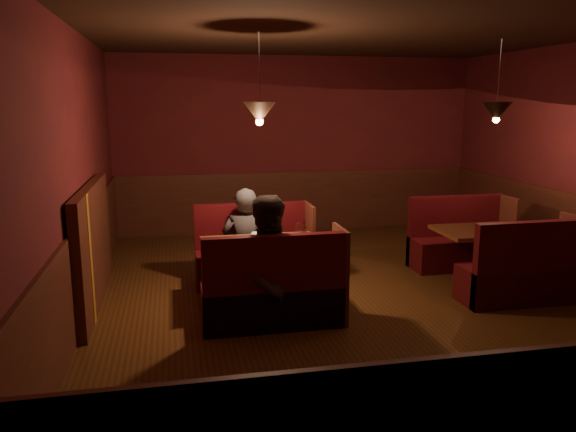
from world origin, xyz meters
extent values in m
cube|color=#3A2511|center=(0.00, 0.00, -0.01)|extent=(6.00, 7.00, 0.01)
cube|color=black|center=(0.00, 0.00, 2.90)|extent=(6.00, 7.00, 0.01)
cube|color=#46151A|center=(0.00, 3.50, 1.45)|extent=(6.00, 0.01, 2.90)
cube|color=#46151A|center=(-3.00, 0.00, 1.45)|extent=(0.01, 7.00, 2.90)
cube|color=#3B1E14|center=(0.00, 3.48, 0.50)|extent=(6.00, 0.04, 1.00)
cube|color=#3B1E14|center=(-2.98, 0.00, 0.50)|extent=(0.04, 7.00, 1.00)
cube|color=#3B1E14|center=(-2.92, 0.40, 0.65)|extent=(0.10, 2.20, 1.30)
cube|color=#B17D23|center=(-2.87, -0.15, 0.65)|extent=(0.01, 0.12, 1.30)
cylinder|color=#333333|center=(-1.15, 0.11, 2.45)|extent=(0.01, 0.01, 0.80)
cone|color=black|center=(-1.15, 0.11, 2.05)|extent=(0.34, 0.34, 0.22)
sphere|color=#FFBF72|center=(-1.15, 0.11, 1.96)|extent=(0.08, 0.08, 0.08)
cylinder|color=#333333|center=(1.61, 0.21, 2.45)|extent=(0.01, 0.01, 0.80)
cone|color=black|center=(1.61, 0.21, 2.05)|extent=(0.34, 0.34, 0.22)
sphere|color=#FFBF72|center=(1.61, 0.21, 1.96)|extent=(0.08, 0.08, 0.08)
cube|color=brown|center=(-1.15, 0.11, 0.66)|extent=(1.27, 0.77, 0.05)
cylinder|color=#3B1E14|center=(-1.15, 0.11, 0.32)|extent=(0.13, 0.13, 0.63)
cylinder|color=#3B1E14|center=(-1.15, 0.11, 0.02)|extent=(0.51, 0.51, 0.04)
cylinder|color=silver|center=(-1.10, -0.03, 0.69)|extent=(0.25, 0.25, 0.02)
cube|color=black|center=(-1.09, 0.03, 0.71)|extent=(0.08, 0.07, 0.03)
ellipsoid|color=silver|center=(-1.12, 0.02, 0.72)|extent=(0.06, 0.06, 0.05)
cube|color=tan|center=(-1.08, -0.06, 0.71)|extent=(0.08, 0.06, 0.03)
cylinder|color=silver|center=(-1.11, -0.04, 0.70)|extent=(0.06, 0.11, 0.01)
cylinder|color=silver|center=(-1.27, 0.26, 0.69)|extent=(0.24, 0.24, 0.01)
ellipsoid|color=beige|center=(-1.19, 0.33, 0.72)|extent=(0.09, 0.09, 0.05)
cube|color=silver|center=(-1.22, 0.28, 0.69)|extent=(0.18, 0.07, 0.00)
cylinder|color=white|center=(-0.92, 0.13, 0.72)|extent=(0.05, 0.05, 0.08)
cylinder|color=white|center=(-0.69, 0.33, 0.75)|extent=(0.07, 0.07, 0.14)
cylinder|color=white|center=(-0.74, -0.07, 0.75)|extent=(0.07, 0.07, 0.14)
cylinder|color=#47230F|center=(-0.66, 0.16, 0.75)|extent=(0.05, 0.05, 0.14)
cylinder|color=#47230F|center=(-0.66, 0.16, 0.86)|extent=(0.02, 0.02, 0.06)
ellipsoid|color=white|center=(-0.83, -0.05, 0.70)|extent=(0.10, 0.10, 0.04)
cube|color=#380A0F|center=(-1.15, 0.77, 0.20)|extent=(1.36, 0.50, 0.41)
cube|color=#380A0F|center=(-1.15, 0.96, 0.48)|extent=(1.36, 0.11, 0.95)
cube|color=#3B1E14|center=(-0.46, 0.77, 0.48)|extent=(0.04, 0.50, 0.95)
cube|color=#380A0F|center=(-1.15, -0.55, 0.20)|extent=(1.36, 0.50, 0.41)
cube|color=#380A0F|center=(-1.15, -0.74, 0.48)|extent=(1.36, 0.11, 0.95)
cube|color=#3B1E14|center=(-0.46, -0.55, 0.48)|extent=(0.04, 0.50, 0.95)
cube|color=brown|center=(1.61, 0.21, 0.65)|extent=(1.19, 0.76, 0.04)
cylinder|color=#3B1E14|center=(1.61, 0.21, 0.31)|extent=(0.13, 0.13, 0.63)
cylinder|color=#3B1E14|center=(1.61, 0.21, 0.02)|extent=(0.50, 0.50, 0.04)
cube|color=#380A0F|center=(1.61, 0.86, 0.20)|extent=(1.28, 0.49, 0.40)
cube|color=#380A0F|center=(1.61, 1.05, 0.47)|extent=(1.28, 0.11, 0.94)
cube|color=#3B1E14|center=(2.27, 0.86, 0.47)|extent=(0.04, 0.49, 0.94)
cube|color=#380A0F|center=(1.61, -0.44, 0.20)|extent=(1.28, 0.49, 0.40)
cube|color=#380A0F|center=(1.61, -0.63, 0.47)|extent=(1.28, 0.11, 0.94)
cube|color=#3B1E14|center=(2.27, -0.44, 0.47)|extent=(0.04, 0.49, 0.94)
imported|color=#303030|center=(-1.25, 0.67, 0.77)|extent=(0.63, 0.49, 1.54)
imported|color=black|center=(-1.14, -0.57, 0.82)|extent=(0.99, 0.90, 1.65)
camera|label=1|loc=(-2.05, -5.70, 2.16)|focal=35.00mm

